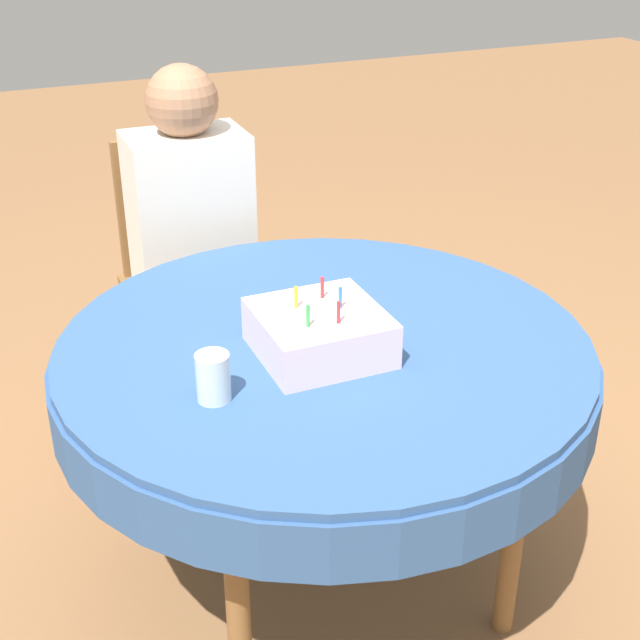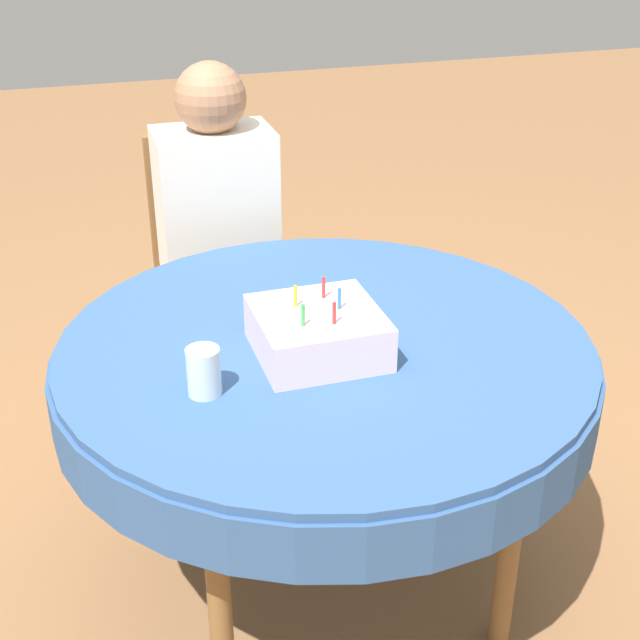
% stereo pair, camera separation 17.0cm
% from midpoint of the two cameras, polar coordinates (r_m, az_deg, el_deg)
% --- Properties ---
extents(ground_plane, '(12.00, 12.00, 0.00)m').
position_cam_midpoint_polar(ground_plane, '(2.43, -1.86, -16.06)').
color(ground_plane, '#8C603D').
extents(dining_table, '(1.23, 1.23, 0.71)m').
position_cam_midpoint_polar(dining_table, '(2.05, -2.12, -3.34)').
color(dining_table, '#335689').
rests_on(dining_table, ground_plane).
extents(chair, '(0.41, 0.41, 0.92)m').
position_cam_midpoint_polar(chair, '(2.86, -10.09, 2.97)').
color(chair, brown).
rests_on(chair, ground_plane).
extents(person, '(0.35, 0.33, 1.17)m').
position_cam_midpoint_polar(person, '(2.70, -9.98, 6.21)').
color(person, '#9E7051').
rests_on(person, ground_plane).
extents(birthday_cake, '(0.27, 0.27, 0.15)m').
position_cam_midpoint_polar(birthday_cake, '(1.93, -2.55, -0.86)').
color(birthday_cake, silver).
rests_on(birthday_cake, dining_table).
extents(drinking_glass, '(0.07, 0.07, 0.10)m').
position_cam_midpoint_polar(drinking_glass, '(1.79, -9.57, -3.70)').
color(drinking_glass, silver).
rests_on(drinking_glass, dining_table).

